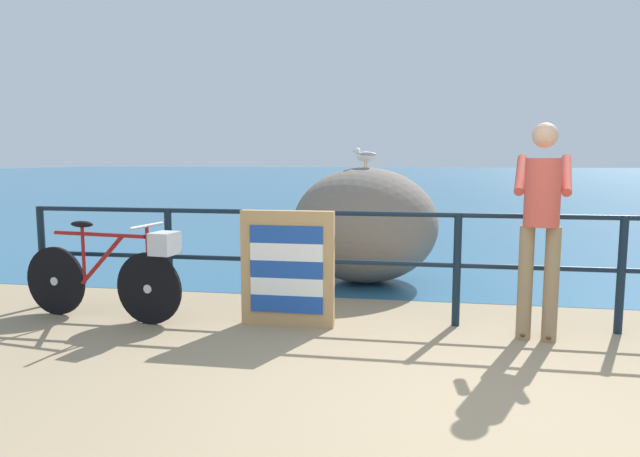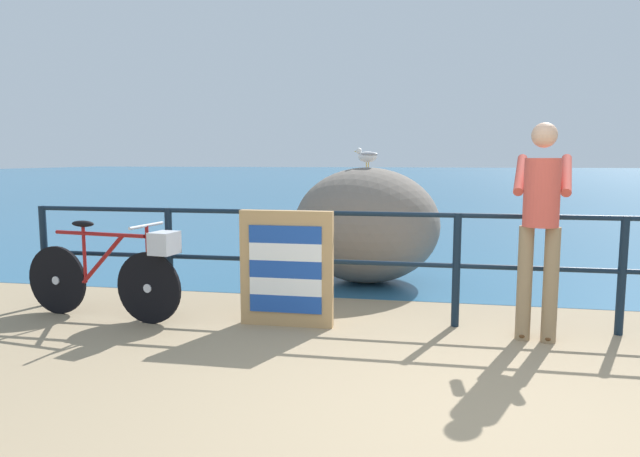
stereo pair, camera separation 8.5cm
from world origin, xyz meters
TOP-DOWN VIEW (x-y plane):
  - ground_plane at (0.00, 20.00)m, footprint 120.00×120.00m
  - sea_surface at (0.00, 47.85)m, footprint 120.00×90.00m
  - promenade_railing at (0.00, 2.02)m, footprint 8.25×0.07m
  - bicycle at (-3.10, 1.64)m, footprint 1.69×0.48m
  - person_at_railing at (0.64, 1.74)m, footprint 0.53×0.67m
  - folded_deckchair_stack at (-1.49, 1.76)m, footprint 0.84×0.10m
  - breakwater_boulder_main at (-0.98, 3.73)m, footprint 1.75×1.57m
  - seagull at (-0.99, 3.79)m, footprint 0.33×0.22m

SIDE VIEW (x-z plane):
  - ground_plane at x=0.00m, z-range -0.10..0.00m
  - sea_surface at x=0.00m, z-range 0.00..0.01m
  - bicycle at x=-3.10m, z-range 0.00..0.92m
  - folded_deckchair_stack at x=-1.49m, z-range 0.00..1.04m
  - promenade_railing at x=0.00m, z-range 0.12..1.15m
  - breakwater_boulder_main at x=-0.98m, z-range 0.00..1.39m
  - person_at_railing at x=0.64m, z-range 0.10..1.88m
  - seagull at x=-0.99m, z-range 1.41..1.65m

